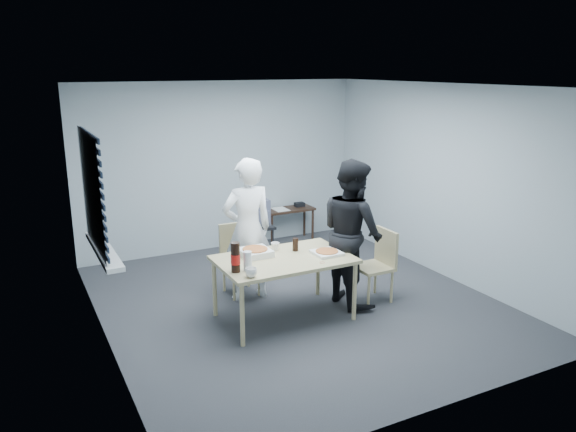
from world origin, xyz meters
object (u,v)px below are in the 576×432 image
stool (261,233)px  side_table (289,213)px  chair_far (238,253)px  dining_table (284,263)px  person_black (352,232)px  person_white (248,230)px  mug_b (275,246)px  chair_right (379,260)px  soda_bottle (235,258)px  mug_a (251,273)px  backpack (261,214)px

stool → side_table: bearing=36.2°
side_table → stool: (-0.76, -0.56, -0.08)m
chair_far → side_table: (1.55, 1.62, -0.04)m
dining_table → person_black: person_black is taller
person_white → stool: size_ratio=3.54×
side_table → mug_b: (-1.36, -2.30, 0.30)m
chair_right → mug_b: (-1.24, 0.34, 0.26)m
side_table → dining_table: bearing=-118.2°
stool → soda_bottle: soda_bottle is taller
chair_right → soda_bottle: (-1.92, -0.11, 0.37)m
person_black → chair_right: bearing=-108.4°
chair_right → stool: (-0.65, 2.09, -0.12)m
dining_table → mug_a: (-0.56, -0.37, 0.11)m
person_black → backpack: bearing=9.0°
person_white → soda_bottle: bearing=59.8°
backpack → soda_bottle: size_ratio=1.22×
person_black → mug_b: (-0.91, 0.23, -0.11)m
dining_table → person_white: (-0.13, 0.72, 0.22)m
dining_table → person_black: bearing=3.4°
chair_right → mug_b: chair_right is taller
dining_table → mug_a: mug_a is taller
soda_bottle → side_table: bearing=53.5°
stool → dining_table: bearing=-107.2°
stool → mug_b: 1.88m
chair_right → side_table: size_ratio=1.07×
chair_far → person_black: bearing=-39.5°
person_black → backpack: person_black is taller
person_white → stool: 1.60m
chair_right → backpack: size_ratio=2.28×
chair_far → mug_b: bearing=-74.0°
person_white → mug_a: (-0.43, -1.10, -0.11)m
mug_a → soda_bottle: 0.25m
side_table → mug_b: 2.69m
backpack → mug_a: 2.68m
person_black → mug_a: size_ratio=14.39×
stool → person_black: bearing=-81.0°
dining_table → side_table: bearing=61.8°
backpack → mug_a: (-1.19, -2.40, 0.09)m
chair_far → chair_right: size_ratio=1.00×
soda_bottle → dining_table: bearing=14.1°
chair_right → chair_far: bearing=144.6°
mug_a → mug_b: mug_a is taller
side_table → backpack: 0.98m
backpack → dining_table: bearing=-86.8°
person_black → soda_bottle: 1.60m
person_white → person_black: size_ratio=1.00×
mug_b → mug_a: bearing=-131.9°
chair_right → person_white: size_ratio=0.50×
chair_right → backpack: bearing=107.3°
mug_a → soda_bottle: bearing=111.8°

